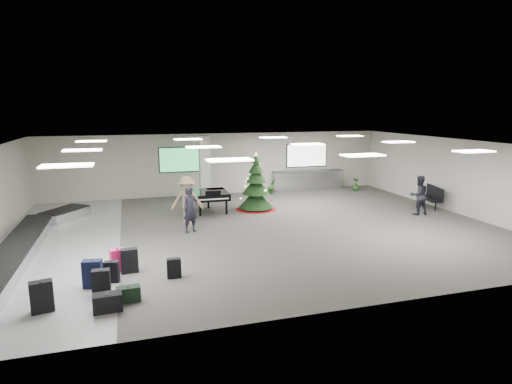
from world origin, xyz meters
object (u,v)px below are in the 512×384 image
object	(u,v)px
baggage_carousel	(29,242)
potted_plant_left	(271,187)
grand_piano	(211,195)
potted_plant_right	(356,184)
traveler_b	(187,201)
service_counter	(308,180)
christmas_tree	(256,190)
traveler_bench	(419,195)
pink_suitcase	(118,260)
bench	(431,196)
traveler_a	(190,210)

from	to	relation	value
baggage_carousel	potted_plant_left	xyz separation A→B (m)	(10.49, 6.20, 0.18)
grand_piano	potted_plant_right	world-z (taller)	grand_piano
traveler_b	potted_plant_right	bearing A→B (deg)	32.36
baggage_carousel	grand_piano	xyz separation A→B (m)	(6.64, 3.14, 0.55)
service_counter	potted_plant_left	xyz separation A→B (m)	(-2.35, -0.53, -0.15)
christmas_tree	traveler_b	size ratio (longest dim) A/B	1.36
traveler_bench	potted_plant_right	distance (m)	5.66
grand_piano	traveler_bench	world-z (taller)	traveler_bench
pink_suitcase	bench	distance (m)	14.20
service_counter	traveler_b	distance (m)	9.20
traveler_b	christmas_tree	bearing A→B (deg)	35.29
bench	service_counter	bearing A→B (deg)	135.60
pink_suitcase	christmas_tree	bearing A→B (deg)	27.19
grand_piano	traveler_b	xyz separation A→B (m)	(-1.27, -1.75, 0.19)
pink_suitcase	potted_plant_left	world-z (taller)	potted_plant_left
grand_piano	potted_plant_left	bearing A→B (deg)	39.74
pink_suitcase	traveler_bench	world-z (taller)	traveler_bench
traveler_b	potted_plant_left	bearing A→B (deg)	51.83
traveler_bench	service_counter	bearing A→B (deg)	-68.36
baggage_carousel	traveler_bench	distance (m)	15.06
potted_plant_left	service_counter	bearing A→B (deg)	12.66
christmas_tree	bench	bearing A→B (deg)	-14.55
pink_suitcase	potted_plant_right	size ratio (longest dim) A/B	0.93
traveler_b	potted_plant_left	size ratio (longest dim) A/B	2.42
grand_piano	traveler_a	bearing A→B (deg)	-113.38
baggage_carousel	potted_plant_left	size ratio (longest dim) A/B	12.33
baggage_carousel	christmas_tree	bearing A→B (deg)	19.38
traveler_a	traveler_bench	world-z (taller)	traveler_bench
christmas_tree	traveler_b	xyz separation A→B (m)	(-3.30, -1.66, 0.06)
traveler_a	pink_suitcase	bearing A→B (deg)	-151.76
baggage_carousel	potted_plant_left	bearing A→B (deg)	30.61
service_counter	bench	xyz separation A→B (m)	(3.61, -5.70, 0.02)
baggage_carousel	traveler_bench	world-z (taller)	traveler_bench
grand_piano	christmas_tree	bearing A→B (deg)	-1.22
service_counter	potted_plant_right	distance (m)	2.64
baggage_carousel	service_counter	world-z (taller)	service_counter
traveler_b	traveler_bench	size ratio (longest dim) A/B	1.13
baggage_carousel	pink_suitcase	distance (m)	4.10
baggage_carousel	christmas_tree	xyz separation A→B (m)	(8.67, 3.05, 0.68)
traveler_bench	potted_plant_left	distance (m)	7.61
pink_suitcase	traveler_bench	bearing A→B (deg)	-4.42
bench	potted_plant_left	distance (m)	7.89
service_counter	traveler_bench	bearing A→B (deg)	-71.52
service_counter	bench	bearing A→B (deg)	-57.67
potted_plant_right	traveler_b	bearing A→B (deg)	-156.19
traveler_b	traveler_a	bearing A→B (deg)	-82.99
bench	grand_piano	bearing A→B (deg)	-178.83
service_counter	potted_plant_left	distance (m)	2.42
christmas_tree	traveler_a	xyz separation A→B (m)	(-3.33, -2.75, -0.05)
service_counter	traveler_b	world-z (taller)	traveler_b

